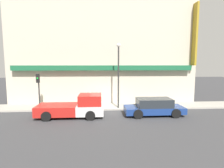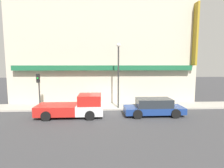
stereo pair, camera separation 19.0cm
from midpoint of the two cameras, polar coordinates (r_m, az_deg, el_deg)
The scene contains 8 objects.
ground_plane at distance 16.23m, azimuth -2.83°, elevation -8.66°, with size 80.00×80.00×0.00m, color #38383A.
sidewalk at distance 17.45m, azimuth -2.90°, elevation -7.34°, with size 36.00×2.56×0.14m.
building at distance 19.77m, azimuth -3.08°, elevation 11.05°, with size 19.80×3.80×11.64m.
pickup_truck at distance 14.55m, azimuth -12.24°, elevation -7.36°, with size 5.28×2.27×1.81m.
parked_car at distance 15.05m, azimuth 13.18°, elevation -7.29°, with size 4.88×2.00×1.42m.
fire_hydrant at distance 17.24m, azimuth 11.44°, elevation -6.40°, with size 0.19×0.19×0.59m.
street_lamp at distance 16.22m, azimuth 1.78°, elevation 5.12°, with size 0.36×0.36×6.01m.
traffic_light at distance 17.12m, azimuth -23.18°, elevation -0.25°, with size 0.28×0.42×3.25m.
Camera 1 is at (-0.32, -15.65, 4.27)m, focal length 28.00 mm.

